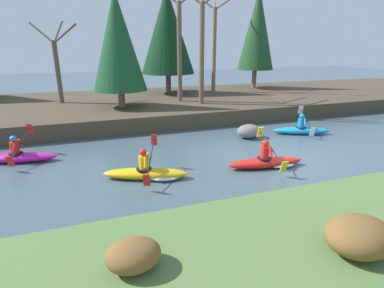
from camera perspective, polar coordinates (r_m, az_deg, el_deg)
The scene contains 16 objects.
ground_plane at distance 11.82m, azimuth 19.07°, elevation -2.88°, with size 90.00×90.00×0.00m, color #425660.
riverbank_far at distance 20.65m, azimuth 1.13°, elevation 7.99°, with size 44.00×10.47×0.82m.
conifer_tree_left at distance 17.01m, azimuth -14.02°, elevation 18.46°, with size 2.88×2.88×6.03m.
conifer_tree_mid_left at distance 21.86m, azimuth -4.74°, elevation 20.58°, with size 3.72×3.72×7.00m.
conifer_tree_centre at distance 25.09m, azimuth 12.31°, elevation 20.55°, with size 2.83×2.83×7.48m.
bare_tree_upstream at distance 19.55m, azimuth -24.29°, elevation 13.63°, with size 2.63×2.60×4.69m.
bare_tree_mid_upstream at distance 18.49m, azimuth -2.39°, elevation 19.08°, with size 4.11×4.06×7.51m.
bare_tree_mid_downstream at distance 17.65m, azimuth 1.90°, elevation 18.87°, with size 4.02×3.97×7.34m.
bare_tree_downstream at distance 22.59m, azimuth 4.29°, elevation 19.11°, with size 4.22×4.17×7.72m.
shrub_clump_nearest at distance 5.20m, azimuth -11.11°, elevation -20.03°, with size 0.90×0.75×0.49m.
shrub_clump_second at distance 6.09m, azimuth 29.19°, elevation -15.03°, with size 1.22×1.01×0.66m.
kayaker_lead at distance 15.35m, azimuth 20.20°, elevation 2.59°, with size 2.74×1.99×1.20m.
kayaker_middle at distance 10.80m, azimuth 14.35°, elevation -3.27°, with size 2.80×2.07×1.20m.
kayaker_trailing at distance 9.66m, azimuth -8.14°, elevation -5.45°, with size 2.75×2.01×1.20m.
kayaker_far_back at distance 12.60m, azimuth -30.14°, elevation -2.03°, with size 2.79×2.05×1.20m.
boulder_midstream at distance 14.01m, azimuth 10.78°, elevation 2.41°, with size 1.13×0.88×0.64m.
Camera 1 is at (-7.07, -8.57, 4.02)m, focal length 28.00 mm.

